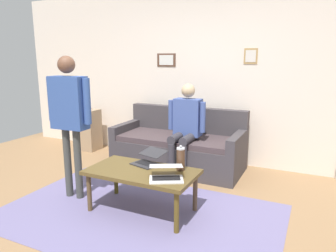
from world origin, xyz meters
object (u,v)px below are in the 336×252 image
at_px(coffee_table, 142,175).
at_px(laptop_left, 148,160).
at_px(french_press, 181,159).
at_px(laptop_center, 166,175).
at_px(person_standing, 69,109).
at_px(flower_vase, 86,101).
at_px(side_shelf, 87,130).
at_px(person_seated, 186,124).
at_px(couch, 179,148).

distance_m(coffee_table, laptop_left, 0.24).
distance_m(coffee_table, french_press, 0.44).
distance_m(laptop_left, laptop_center, 0.50).
bearing_deg(person_standing, laptop_left, -163.43).
relative_size(laptop_left, french_press, 1.47).
height_order(laptop_left, flower_vase, flower_vase).
height_order(laptop_left, person_standing, person_standing).
height_order(coffee_table, person_standing, person_standing).
bearing_deg(side_shelf, flower_vase, 62.57).
xyz_separation_m(side_shelf, person_seated, (-2.07, 0.41, 0.36)).
bearing_deg(person_standing, person_seated, -125.29).
height_order(french_press, side_shelf, french_press).
bearing_deg(flower_vase, coffee_table, 141.97).
distance_m(coffee_table, person_standing, 1.11).
bearing_deg(laptop_center, couch, -71.00).
xyz_separation_m(coffee_table, side_shelf, (2.08, -1.63, -0.05)).
relative_size(laptop_center, person_standing, 0.26).
bearing_deg(laptop_center, person_seated, -75.47).
bearing_deg(person_seated, flower_vase, -11.01).
xyz_separation_m(laptop_left, flower_vase, (2.04, -1.41, 0.38)).
bearing_deg(coffee_table, side_shelf, -38.07).
distance_m(laptop_left, french_press, 0.42).
xyz_separation_m(laptop_center, french_press, (-0.03, -0.28, 0.08)).
height_order(coffee_table, laptop_left, laptop_left).
bearing_deg(person_seated, french_press, 109.75).
height_order(french_press, flower_vase, flower_vase).
distance_m(laptop_center, person_seated, 1.39).
height_order(couch, flower_vase, flower_vase).
distance_m(couch, person_seated, 0.51).
bearing_deg(person_seated, coffee_table, 90.44).
bearing_deg(french_press, person_standing, 9.84).
relative_size(coffee_table, side_shelf, 1.59).
bearing_deg(coffee_table, couch, -82.14).
relative_size(couch, side_shelf, 2.60).
relative_size(couch, flower_vase, 4.03).
xyz_separation_m(coffee_table, laptop_center, (-0.34, 0.10, 0.09)).
bearing_deg(laptop_center, flower_vase, -35.64).
height_order(side_shelf, person_seated, person_seated).
distance_m(couch, coffee_table, 1.47).
relative_size(french_press, person_standing, 0.17).
xyz_separation_m(flower_vase, person_seated, (-2.07, 0.40, -0.16)).
height_order(laptop_center, french_press, french_press).
xyz_separation_m(couch, person_standing, (0.71, 1.49, 0.75)).
distance_m(laptop_center, flower_vase, 3.00).
bearing_deg(couch, flower_vase, -5.39).
bearing_deg(flower_vase, laptop_left, 145.30).
xyz_separation_m(coffee_table, laptop_left, (0.04, -0.22, 0.09)).
relative_size(laptop_center, side_shelf, 0.59).
distance_m(couch, laptop_center, 1.66).
relative_size(couch, laptop_center, 4.43).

